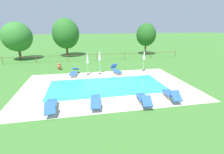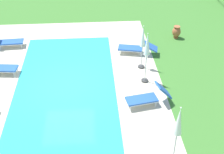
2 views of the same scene
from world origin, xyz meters
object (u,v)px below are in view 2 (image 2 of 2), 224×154
at_px(patio_umbrella_closed_row_west, 143,41).
at_px(terracotta_urn_near_fence, 176,32).
at_px(patio_umbrella_closed_row_centre, 147,48).
at_px(patio_umbrella_closed_row_mid_west, 178,126).
at_px(sun_lounger_north_near_steps, 148,97).
at_px(sun_lounger_north_far, 136,48).
at_px(sun_lounger_north_end, 5,41).

xyz_separation_m(patio_umbrella_closed_row_west, terracotta_urn_near_fence, (-3.06, 2.50, -1.11)).
bearing_deg(patio_umbrella_closed_row_west, terracotta_urn_near_fence, 140.78).
distance_m(patio_umbrella_closed_row_west, patio_umbrella_closed_row_centre, 1.24).
distance_m(patio_umbrella_closed_row_west, patio_umbrella_closed_row_mid_west, 6.06).
relative_size(sun_lounger_north_near_steps, sun_lounger_north_far, 0.92).
height_order(sun_lounger_north_near_steps, terracotta_urn_near_fence, sun_lounger_north_near_steps).
relative_size(sun_lounger_north_end, patio_umbrella_closed_row_mid_west, 0.87).
distance_m(sun_lounger_north_near_steps, patio_umbrella_closed_row_west, 3.11).
bearing_deg(patio_umbrella_closed_row_west, patio_umbrella_closed_row_centre, -0.70).
bearing_deg(terracotta_urn_near_fence, sun_lounger_north_near_steps, -24.08).
xyz_separation_m(sun_lounger_north_end, patio_umbrella_closed_row_centre, (3.83, 7.13, 1.39)).
distance_m(sun_lounger_north_near_steps, sun_lounger_north_far, 4.30).
distance_m(sun_lounger_north_far, terracotta_urn_near_fence, 3.06).
height_order(patio_umbrella_closed_row_mid_west, patio_umbrella_closed_row_centre, patio_umbrella_closed_row_centre).
xyz_separation_m(sun_lounger_north_far, terracotta_urn_near_fence, (-1.66, 2.57, 0.04)).
bearing_deg(terracotta_urn_near_fence, patio_umbrella_closed_row_centre, -30.43).
bearing_deg(sun_lounger_north_near_steps, patio_umbrella_closed_row_mid_west, 6.23).
relative_size(sun_lounger_north_far, sun_lounger_north_end, 1.03).
relative_size(sun_lounger_north_near_steps, terracotta_urn_near_fence, 2.71).
xyz_separation_m(sun_lounger_north_near_steps, patio_umbrella_closed_row_mid_west, (3.15, 0.34, 1.26)).
xyz_separation_m(patio_umbrella_closed_row_centre, terracotta_urn_near_fence, (-4.28, 2.51, -1.35)).
bearing_deg(patio_umbrella_closed_row_mid_west, sun_lounger_north_near_steps, -173.77).
relative_size(patio_umbrella_closed_row_mid_west, terracotta_urn_near_fence, 3.29).
bearing_deg(patio_umbrella_closed_row_centre, sun_lounger_north_far, -178.68).
height_order(patio_umbrella_closed_row_west, terracotta_urn_near_fence, patio_umbrella_closed_row_west).
relative_size(sun_lounger_north_near_steps, sun_lounger_north_end, 0.95).
distance_m(sun_lounger_north_far, patio_umbrella_closed_row_west, 1.81).
relative_size(sun_lounger_north_far, patio_umbrella_closed_row_west, 0.95).
distance_m(sun_lounger_north_end, terracotta_urn_near_fence, 9.65).
relative_size(patio_umbrella_closed_row_west, patio_umbrella_closed_row_centre, 0.91).
height_order(sun_lounger_north_far, sun_lounger_north_end, sun_lounger_north_end).
height_order(sun_lounger_north_end, terracotta_urn_near_fence, sun_lounger_north_end).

